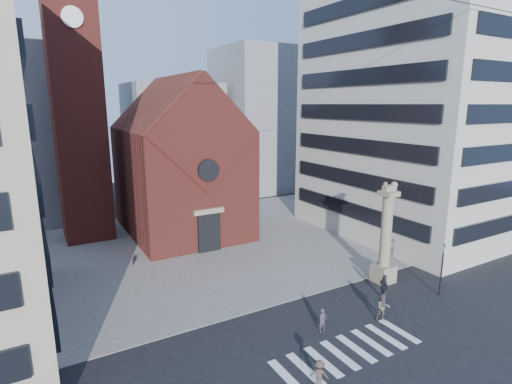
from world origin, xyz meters
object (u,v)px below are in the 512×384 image
pedestrian_1 (383,308)px  traffic_light (442,268)px  pedestrian_0 (323,320)px  pedestrian_2 (384,287)px  lion_column (385,243)px  scooter_0 (134,258)px

pedestrian_1 → traffic_light: bearing=31.5°
pedestrian_0 → pedestrian_2: pedestrian_2 is taller
lion_column → pedestrian_1: size_ratio=4.41×
traffic_light → pedestrian_0: (-11.39, 0.54, -1.47)m
scooter_0 → pedestrian_1: bearing=-34.4°
lion_column → pedestrian_0: (-9.40, -3.46, -2.64)m
pedestrian_2 → scooter_0: size_ratio=1.28×
scooter_0 → lion_column: bearing=-17.7°
lion_column → pedestrian_0: 10.36m
traffic_light → pedestrian_1: bearing=-176.0°
traffic_light → pedestrian_2: traffic_light is taller
pedestrian_1 → pedestrian_2: bearing=69.0°
traffic_light → pedestrian_1: size_ratio=2.19×
pedestrian_1 → scooter_0: (-12.53, 19.19, -0.53)m
pedestrian_0 → pedestrian_2: 7.15m
pedestrian_0 → pedestrian_2: size_ratio=0.83×
pedestrian_0 → pedestrian_1: 4.64m
lion_column → pedestrian_2: (-2.35, -2.25, -2.47)m
pedestrian_0 → pedestrian_2: (7.05, 1.22, 0.17)m
lion_column → traffic_light: bearing=-63.5°
pedestrian_2 → traffic_light: bearing=-93.9°
traffic_light → pedestrian_0: traffic_light is taller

